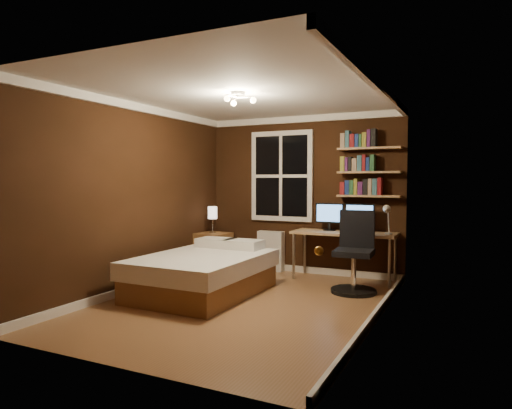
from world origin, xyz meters
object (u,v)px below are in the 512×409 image
at_px(radiator, 271,251).
at_px(office_chair, 354,260).
at_px(bedside_lamp, 213,220).
at_px(monitor_right, 360,218).
at_px(bed, 204,273).
at_px(desk_lamp, 388,219).
at_px(monitor_left, 330,217).
at_px(nightstand, 213,252).
at_px(desk, 344,236).

height_order(radiator, office_chair, office_chair).
distance_m(bedside_lamp, monitor_right, 2.36).
xyz_separation_m(bed, desk_lamp, (2.08, 1.48, 0.67)).
xyz_separation_m(radiator, monitor_left, (1.02, -0.11, 0.61)).
relative_size(bedside_lamp, monitor_left, 1.00).
distance_m(nightstand, bedside_lamp, 0.53).
bearing_deg(desk_lamp, office_chair, -121.61).
distance_m(bed, desk, 2.18).
xyz_separation_m(nightstand, radiator, (0.86, 0.42, 0.01)).
distance_m(nightstand, desk, 2.16).
bearing_deg(monitor_left, desk_lamp, -11.75).
relative_size(monitor_left, office_chair, 0.41).
height_order(monitor_right, office_chair, monitor_right).
distance_m(monitor_right, office_chair, 0.89).
height_order(bed, office_chair, office_chair).
height_order(desk, office_chair, office_chair).
xyz_separation_m(desk, monitor_right, (0.21, 0.08, 0.27)).
xyz_separation_m(monitor_left, monitor_right, (0.46, 0.00, 0.00)).
bearing_deg(nightstand, desk, 11.13).
bearing_deg(monitor_left, bed, -125.48).
distance_m(bed, office_chair, 2.00).
bearing_deg(radiator, office_chair, -27.77).
height_order(nightstand, bedside_lamp, bedside_lamp).
relative_size(bedside_lamp, desk, 0.29).
xyz_separation_m(bedside_lamp, monitor_right, (2.34, 0.30, 0.09)).
height_order(nightstand, radiator, radiator).
height_order(nightstand, desk, desk).
distance_m(monitor_left, desk_lamp, 0.91).
distance_m(bedside_lamp, desk_lamp, 2.77).
bearing_deg(bedside_lamp, desk_lamp, 2.47).
xyz_separation_m(nightstand, bedside_lamp, (0.00, 0.00, 0.53)).
bearing_deg(bed, monitor_left, 54.88).
relative_size(radiator, desk, 0.43).
bearing_deg(monitor_left, desk, -17.25).
relative_size(nightstand, bedside_lamp, 1.43).
bearing_deg(office_chair, bed, -154.78).
distance_m(radiator, office_chair, 1.79).
bearing_deg(nightstand, monitor_left, 14.19).
bearing_deg(desk, nightstand, -173.87).
distance_m(bed, desk_lamp, 2.64).
bearing_deg(desk, desk_lamp, -9.59).
bearing_deg(radiator, desk_lamp, -8.86).
bearing_deg(bedside_lamp, monitor_right, 7.41).
bearing_deg(nightstand, desk_lamp, 7.48).
bearing_deg(radiator, monitor_left, -6.31).
xyz_separation_m(monitor_left, desk_lamp, (0.89, -0.18, 0.01)).
relative_size(nightstand, radiator, 0.96).
distance_m(bedside_lamp, radiator, 1.08).
distance_m(desk, office_chair, 0.75).
relative_size(desk, office_chair, 1.41).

